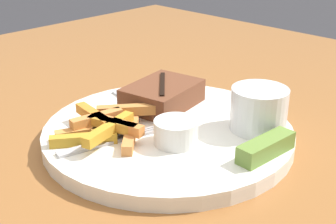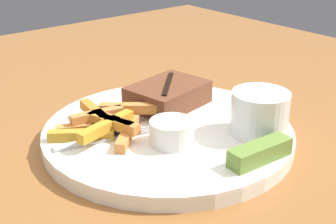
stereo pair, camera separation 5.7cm
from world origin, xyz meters
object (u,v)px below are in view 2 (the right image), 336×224
(dipping_sauce_cup, at_px, (172,131))
(pickle_spear, at_px, (260,152))
(dinner_plate, at_px, (168,133))
(fork_utensil, at_px, (105,139))
(steak_portion, at_px, (168,95))
(coleslaw_cup, at_px, (260,111))
(knife_utensil, at_px, (155,113))

(dipping_sauce_cup, xyz_separation_m, pickle_spear, (0.05, -0.09, -0.01))
(dinner_plate, relative_size, fork_utensil, 2.31)
(steak_portion, distance_m, pickle_spear, 0.18)
(coleslaw_cup, relative_size, pickle_spear, 0.87)
(fork_utensil, bearing_deg, pickle_spear, -41.54)
(knife_utensil, bearing_deg, coleslaw_cup, -138.58)
(dipping_sauce_cup, bearing_deg, knife_utensil, 65.63)
(pickle_spear, bearing_deg, dipping_sauce_cup, 117.49)
(knife_utensil, bearing_deg, fork_utensil, 116.14)
(coleslaw_cup, height_order, fork_utensil, coleslaw_cup)
(dinner_plate, distance_m, knife_utensil, 0.04)
(dinner_plate, distance_m, fork_utensil, 0.08)
(pickle_spear, height_order, knife_utensil, pickle_spear)
(steak_portion, bearing_deg, fork_utensil, -164.79)
(pickle_spear, bearing_deg, knife_utensil, 94.50)
(coleslaw_cup, xyz_separation_m, knife_utensil, (-0.06, 0.12, -0.03))
(dipping_sauce_cup, distance_m, fork_utensil, 0.08)
(fork_utensil, bearing_deg, dipping_sauce_cup, -32.00)
(coleslaw_cup, height_order, pickle_spear, coleslaw_cup)
(fork_utensil, relative_size, knife_utensil, 0.81)
(knife_utensil, bearing_deg, dipping_sauce_cup, 169.39)
(steak_portion, relative_size, pickle_spear, 1.43)
(dipping_sauce_cup, distance_m, knife_utensil, 0.08)
(dinner_plate, xyz_separation_m, coleslaw_cup, (0.07, -0.08, 0.04))
(pickle_spear, distance_m, fork_utensil, 0.18)
(dipping_sauce_cup, bearing_deg, pickle_spear, -62.51)
(dinner_plate, distance_m, pickle_spear, 0.13)
(dinner_plate, xyz_separation_m, pickle_spear, (0.02, -0.13, 0.02))
(coleslaw_cup, relative_size, fork_utensil, 0.51)
(steak_portion, relative_size, dipping_sauce_cup, 2.22)
(dinner_plate, relative_size, steak_portion, 2.72)
(coleslaw_cup, height_order, dipping_sauce_cup, coleslaw_cup)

